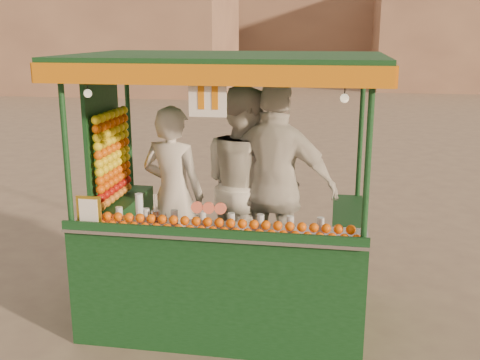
% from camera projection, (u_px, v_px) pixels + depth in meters
% --- Properties ---
extents(ground, '(90.00, 90.00, 0.00)m').
position_uv_depth(ground, '(245.00, 314.00, 5.50)').
color(ground, '#6F5C4F').
rests_on(ground, ground).
extents(building_left, '(10.00, 6.00, 6.00)m').
position_uv_depth(building_left, '(116.00, 23.00, 25.26)').
color(building_left, '#A0785B').
rests_on(building_left, ground).
extents(building_right, '(9.00, 6.00, 5.00)m').
position_uv_depth(building_right, '(474.00, 34.00, 26.62)').
color(building_right, '#A0785B').
rests_on(building_right, ground).
extents(building_center, '(14.00, 7.00, 7.00)m').
position_uv_depth(building_center, '(292.00, 16.00, 33.54)').
color(building_center, '#A0785B').
rests_on(building_center, ground).
extents(juice_cart, '(2.70, 1.75, 2.45)m').
position_uv_depth(juice_cart, '(218.00, 241.00, 5.20)').
color(juice_cart, black).
rests_on(juice_cart, ground).
extents(vendor_left, '(0.69, 0.53, 1.71)m').
position_uv_depth(vendor_left, '(173.00, 195.00, 5.42)').
color(vendor_left, silver).
rests_on(vendor_left, ground).
extents(vendor_middle, '(1.16, 1.16, 1.89)m').
position_uv_depth(vendor_middle, '(245.00, 184.00, 5.42)').
color(vendor_middle, silver).
rests_on(vendor_middle, ground).
extents(vendor_right, '(1.22, 0.71, 1.95)m').
position_uv_depth(vendor_right, '(276.00, 188.00, 5.19)').
color(vendor_right, silver).
rests_on(vendor_right, ground).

